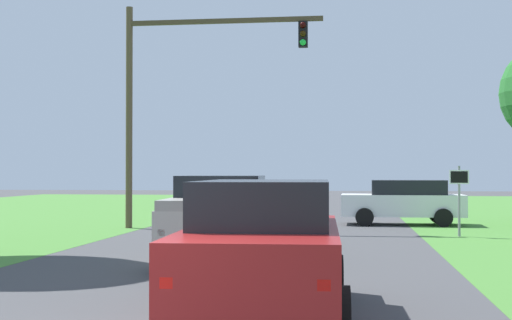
{
  "coord_description": "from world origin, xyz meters",
  "views": [
    {
      "loc": [
        2.57,
        -6.59,
        2.03
      ],
      "look_at": [
        -0.47,
        16.65,
        2.41
      ],
      "focal_mm": 50.57,
      "sensor_mm": 36.0,
      "label": 1
    }
  ],
  "objects_px": {
    "pickup_truck_lead": "(223,218)",
    "crossing_suv_far": "(404,201)",
    "keep_moving_sign": "(459,191)",
    "traffic_light": "(177,82)",
    "red_suv_near": "(265,246)"
  },
  "relations": [
    {
      "from": "pickup_truck_lead",
      "to": "traffic_light",
      "type": "bearing_deg",
      "value": 109.61
    },
    {
      "from": "red_suv_near",
      "to": "crossing_suv_far",
      "type": "xyz_separation_m",
      "value": [
        3.2,
        18.1,
        -0.1
      ]
    },
    {
      "from": "traffic_light",
      "to": "keep_moving_sign",
      "type": "height_order",
      "value": "traffic_light"
    },
    {
      "from": "keep_moving_sign",
      "to": "crossing_suv_far",
      "type": "bearing_deg",
      "value": 105.47
    },
    {
      "from": "pickup_truck_lead",
      "to": "traffic_light",
      "type": "height_order",
      "value": "traffic_light"
    },
    {
      "from": "red_suv_near",
      "to": "keep_moving_sign",
      "type": "height_order",
      "value": "keep_moving_sign"
    },
    {
      "from": "traffic_light",
      "to": "keep_moving_sign",
      "type": "bearing_deg",
      "value": -11.82
    },
    {
      "from": "crossing_suv_far",
      "to": "pickup_truck_lead",
      "type": "bearing_deg",
      "value": -111.68
    },
    {
      "from": "keep_moving_sign",
      "to": "crossing_suv_far",
      "type": "relative_size",
      "value": 0.48
    },
    {
      "from": "red_suv_near",
      "to": "traffic_light",
      "type": "bearing_deg",
      "value": 108.05
    },
    {
      "from": "pickup_truck_lead",
      "to": "crossing_suv_far",
      "type": "distance_m",
      "value": 13.12
    },
    {
      "from": "pickup_truck_lead",
      "to": "traffic_light",
      "type": "distance_m",
      "value": 10.74
    },
    {
      "from": "pickup_truck_lead",
      "to": "crossing_suv_far",
      "type": "height_order",
      "value": "pickup_truck_lead"
    },
    {
      "from": "pickup_truck_lead",
      "to": "keep_moving_sign",
      "type": "bearing_deg",
      "value": 49.71
    },
    {
      "from": "crossing_suv_far",
      "to": "keep_moving_sign",
      "type": "bearing_deg",
      "value": -74.53
    }
  ]
}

